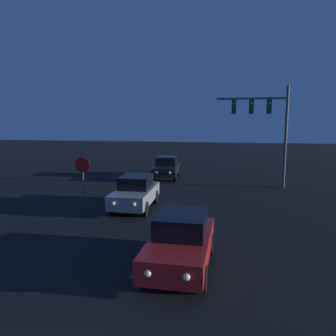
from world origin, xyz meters
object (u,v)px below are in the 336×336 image
(car_mid, at_px, (135,192))
(traffic_signal_mast, at_px, (266,119))
(car_far, at_px, (166,167))
(stop_sign, at_px, (83,171))
(car_near, at_px, (181,241))

(car_mid, height_order, traffic_signal_mast, traffic_signal_mast)
(car_far, height_order, stop_sign, stop_sign)
(car_near, distance_m, car_far, 14.90)
(car_near, bearing_deg, stop_sign, -45.62)
(stop_sign, bearing_deg, traffic_signal_mast, 32.40)
(car_near, distance_m, car_mid, 6.82)
(car_near, relative_size, car_far, 0.99)
(car_mid, xyz_separation_m, car_far, (-0.02, 8.49, 0.00))
(car_mid, distance_m, stop_sign, 3.03)
(car_near, height_order, car_mid, same)
(car_far, relative_size, stop_sign, 1.66)
(car_mid, relative_size, traffic_signal_mast, 0.63)
(car_near, xyz_separation_m, car_mid, (-3.09, 6.08, 0.00))
(car_near, distance_m, traffic_signal_mast, 13.53)
(car_near, relative_size, car_mid, 1.00)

